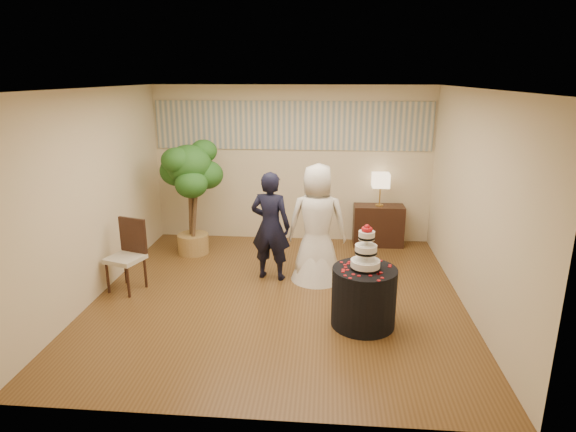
# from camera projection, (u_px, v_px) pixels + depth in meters

# --- Properties ---
(floor) EXTENTS (5.00, 5.00, 0.00)m
(floor) POSITION_uv_depth(u_px,v_px,m) (278.00, 296.00, 6.69)
(floor) COLOR brown
(floor) RESTS_ON ground
(ceiling) EXTENTS (5.00, 5.00, 0.00)m
(ceiling) POSITION_uv_depth(u_px,v_px,m) (277.00, 88.00, 5.90)
(ceiling) COLOR white
(ceiling) RESTS_ON wall_back
(wall_back) EXTENTS (5.00, 0.06, 2.80)m
(wall_back) POSITION_uv_depth(u_px,v_px,m) (292.00, 165.00, 8.69)
(wall_back) COLOR beige
(wall_back) RESTS_ON ground
(wall_front) EXTENTS (5.00, 0.06, 2.80)m
(wall_front) POSITION_uv_depth(u_px,v_px,m) (246.00, 275.00, 3.91)
(wall_front) COLOR beige
(wall_front) RESTS_ON ground
(wall_left) EXTENTS (0.06, 5.00, 2.80)m
(wall_left) POSITION_uv_depth(u_px,v_px,m) (94.00, 195.00, 6.50)
(wall_left) COLOR beige
(wall_left) RESTS_ON ground
(wall_right) EXTENTS (0.06, 5.00, 2.80)m
(wall_right) POSITION_uv_depth(u_px,v_px,m) (474.00, 203.00, 6.10)
(wall_right) COLOR beige
(wall_right) RESTS_ON ground
(mural_border) EXTENTS (4.90, 0.02, 0.85)m
(mural_border) POSITION_uv_depth(u_px,v_px,m) (292.00, 126.00, 8.47)
(mural_border) COLOR #AAAC9C
(mural_border) RESTS_ON wall_back
(groom) EXTENTS (0.66, 0.50, 1.64)m
(groom) POSITION_uv_depth(u_px,v_px,m) (271.00, 226.00, 7.08)
(groom) COLOR black
(groom) RESTS_ON floor
(bride) EXTENTS (0.87, 0.77, 1.76)m
(bride) POSITION_uv_depth(u_px,v_px,m) (317.00, 223.00, 7.02)
(bride) COLOR white
(bride) RESTS_ON floor
(cake_table) EXTENTS (0.91, 0.91, 0.74)m
(cake_table) POSITION_uv_depth(u_px,v_px,m) (364.00, 297.00, 5.84)
(cake_table) COLOR black
(cake_table) RESTS_ON floor
(wedding_cake) EXTENTS (0.36, 0.36, 0.56)m
(wedding_cake) POSITION_uv_depth(u_px,v_px,m) (366.00, 247.00, 5.65)
(wedding_cake) COLOR white
(wedding_cake) RESTS_ON cake_table
(console) EXTENTS (0.89, 0.41, 0.74)m
(console) POSITION_uv_depth(u_px,v_px,m) (378.00, 225.00, 8.62)
(console) COLOR black
(console) RESTS_ON floor
(table_lamp) EXTENTS (0.30, 0.30, 0.58)m
(table_lamp) POSITION_uv_depth(u_px,v_px,m) (380.00, 190.00, 8.43)
(table_lamp) COLOR #CBB085
(table_lamp) RESTS_ON console
(ficus_tree) EXTENTS (1.15, 1.15, 1.97)m
(ficus_tree) POSITION_uv_depth(u_px,v_px,m) (191.00, 198.00, 8.04)
(ficus_tree) COLOR #22551A
(ficus_tree) RESTS_ON floor
(side_chair) EXTENTS (0.59, 0.61, 1.02)m
(side_chair) POSITION_uv_depth(u_px,v_px,m) (125.00, 257.00, 6.75)
(side_chair) COLOR black
(side_chair) RESTS_ON floor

